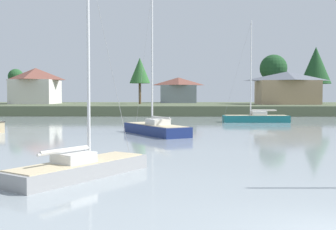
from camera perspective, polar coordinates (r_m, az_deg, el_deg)
far_shore_bank at (r=87.32m, az=3.37°, el=1.03°), size 175.06×44.29×1.61m
sailboat_grey at (r=17.07m, az=-12.02°, el=-7.66°), size 5.06×6.39×9.28m
sailboat_teal at (r=52.16m, az=11.96°, el=-0.69°), size 7.99×2.29×12.99m
sailboat_navy at (r=34.81m, az=-1.70°, el=-2.27°), size 5.97×8.04×12.77m
shore_tree_far_left at (r=95.47m, az=-20.16°, el=4.91°), size 3.28×3.28×7.44m
shore_tree_center_left at (r=84.34m, az=-3.89°, el=6.08°), size 4.21×4.21×9.34m
shore_tree_left at (r=89.72m, az=14.26°, el=6.22°), size 5.65×5.65×10.24m
shore_tree_right_mid at (r=91.30m, az=19.62°, el=6.41°), size 6.21×6.21×11.73m
cottage_near_water at (r=98.24m, az=1.43°, el=3.49°), size 8.91×7.24×5.99m
cottage_hillside at (r=91.05m, az=-17.70°, el=3.91°), size 8.99×10.10×7.44m
cottage_eastern at (r=83.40m, az=16.03°, el=3.66°), size 12.01×7.78×6.32m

